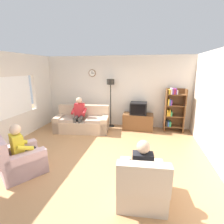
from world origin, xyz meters
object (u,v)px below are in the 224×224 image
Objects in this scene: bookshelf at (173,109)px; couch at (82,122)px; person_on_couch at (79,113)px; armchair_near_window at (20,161)px; person_in_left_armchair at (22,146)px; person_in_right_armchair at (142,166)px; floor_lamp at (111,90)px; tv at (138,108)px; armchair_near_bookshelf at (141,185)px; tv_stand at (138,122)px.

couch is at bearing -168.87° from bookshelf.
couch is 3.31m from bookshelf.
couch is 0.41m from person_on_couch.
couch and armchair_near_window have the same top height.
person_on_couch is at bearing 84.69° from person_in_left_armchair.
person_in_left_armchair is 2.58m from person_in_right_armchair.
floor_lamp reaches higher than person_in_right_armchair.
tv is 0.64× the size of armchair_near_bookshelf.
armchair_near_window is at bearing 176.48° from person_in_right_armchair.
couch is 1.61× the size of person_on_couch.
person_in_left_armchair reaches higher than tv_stand.
person_on_couch is at bearing -123.10° from couch.
bookshelf is 1.33× the size of armchair_near_window.
person_in_right_armchair is at bearing -3.52° from armchair_near_window.
person_on_couch is at bearing -167.28° from bookshelf.
tv_stand is 2.20m from person_on_couch.
person_in_left_armchair is at bearing 54.60° from armchair_near_window.
floor_lamp is 1.49× the size of person_on_couch.
person_in_left_armchair is at bearing -125.39° from tv_stand.
person_in_left_armchair reaches higher than tv.
tv is 1.25m from floor_lamp.
person_on_couch is at bearing 129.73° from person_in_right_armchair.
floor_lamp reaches higher than couch.
person_in_right_armchair is (-0.01, 0.09, 0.32)m from armchair_near_bookshelf.
bookshelf is at bearing 43.43° from armchair_near_window.
couch is at bearing 127.04° from armchair_near_bookshelf.
person_in_left_armchair is (-2.30, -3.21, -0.21)m from tv.
bookshelf is 2.37m from floor_lamp.
person_on_couch is (-2.06, -0.64, -0.12)m from tv.
armchair_near_window is at bearing -96.28° from person_on_couch.
person_on_couch is (-0.07, -0.11, 0.39)m from couch.
person_in_right_armchair is (0.27, -3.47, 0.31)m from tv_stand.
armchair_near_bookshelf is 0.33m from person_in_right_armchair.
armchair_near_bookshelf reaches higher than tv_stand.
armchair_near_window is at bearing -125.39° from tv_stand.
person_on_couch is at bearing 128.94° from armchair_near_bookshelf.
armchair_near_window is (-0.36, -2.75, -0.02)m from couch.
person_in_left_armchair is 1.00× the size of person_in_right_armchair.
armchair_near_bookshelf is 0.84× the size of person_in_left_armchair.
tv is 0.54× the size of person_in_left_armchair.
floor_lamp is (0.92, 0.66, 1.14)m from couch.
bookshelf is 1.67× the size of armchair_near_bookshelf.
bookshelf reaches higher than armchair_near_window.
armchair_near_window is at bearing 174.55° from armchair_near_bookshelf.
armchair_near_bookshelf is at bearing -85.58° from tv_stand.
tv is 0.48× the size of person_on_couch.
tv is at bearing 54.41° from armchair_near_window.
person_in_right_armchair is at bearing -50.27° from person_on_couch.
person_in_left_armchair is (-2.30, -3.23, 0.31)m from tv_stand.
floor_lamp is at bearing 37.80° from person_on_couch.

